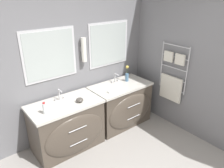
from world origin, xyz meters
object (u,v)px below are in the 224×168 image
object	(u,v)px
vanity_right	(122,105)
amenity_bowl	(80,100)
toiletry_bottle	(45,108)
vanity_left	(68,126)
flower_vase	(127,75)

from	to	relation	value
vanity_right	amenity_bowl	distance (m)	1.00
toiletry_bottle	amenity_bowl	distance (m)	0.55
vanity_left	amenity_bowl	world-z (taller)	amenity_bowl
amenity_bowl	flower_vase	bearing A→B (deg)	8.50
flower_vase	toiletry_bottle	bearing A→B (deg)	-174.38
vanity_right	amenity_bowl	size ratio (longest dim) A/B	9.79
vanity_right	amenity_bowl	bearing A→B (deg)	-175.93
toiletry_bottle	flower_vase	size ratio (longest dim) A/B	0.58
flower_vase	amenity_bowl	bearing A→B (deg)	-171.50
vanity_right	flower_vase	world-z (taller)	flower_vase
vanity_left	vanity_right	world-z (taller)	same
vanity_right	flower_vase	distance (m)	0.56
toiletry_bottle	flower_vase	distance (m)	1.67
vanity_left	flower_vase	size ratio (longest dim) A/B	3.60
vanity_right	toiletry_bottle	distance (m)	1.53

